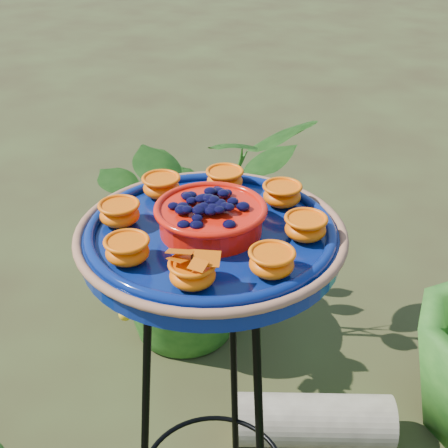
{
  "coord_description": "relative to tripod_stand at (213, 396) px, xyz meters",
  "views": [
    {
      "loc": [
        0.56,
        -1.04,
        1.65
      ],
      "look_at": [
        0.13,
        -0.12,
        1.06
      ],
      "focal_mm": 50.0,
      "sensor_mm": 36.0,
      "label": 1
    }
  ],
  "objects": [
    {
      "name": "shrub_back_left",
      "position": [
        -0.52,
        0.87,
        -0.14
      ],
      "size": [
        1.05,
        1.09,
        0.93
      ],
      "primitive_type": "imported",
      "rotation": [
        0.0,
        0.0,
        1.02
      ],
      "color": "#1A4913",
      "rests_on": "ground"
    },
    {
      "name": "feeder_dish",
      "position": [
        0.0,
        -0.0,
        0.44
      ],
      "size": [
        0.55,
        0.55,
        0.12
      ],
      "rotation": [
        0.0,
        0.0,
        0.11
      ],
      "color": "navy",
      "rests_on": "tripod_stand"
    },
    {
      "name": "tripod_stand",
      "position": [
        0.0,
        0.0,
        0.0
      ],
      "size": [
        0.4,
        0.41,
        0.99
      ],
      "rotation": [
        0.0,
        0.0,
        0.11
      ],
      "color": "black",
      "rests_on": "ground"
    },
    {
      "name": "driftwood_log",
      "position": [
        0.12,
        0.5,
        -0.52
      ],
      "size": [
        0.54,
        0.36,
        0.17
      ],
      "primitive_type": "cylinder",
      "rotation": [
        0.0,
        1.57,
        0.41
      ],
      "color": "tan",
      "rests_on": "ground"
    }
  ]
}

